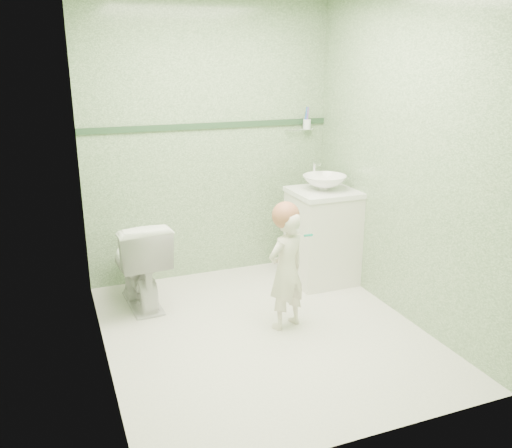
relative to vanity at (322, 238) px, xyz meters
name	(u,v)px	position (x,y,z in m)	size (l,w,h in m)	color
ground	(264,332)	(-0.84, -0.70, -0.40)	(2.50, 2.50, 0.00)	beige
room_shell	(264,170)	(-0.84, -0.70, 0.80)	(2.50, 2.54, 2.40)	gray
trim_stripe	(210,126)	(-0.84, 0.54, 0.95)	(2.20, 0.02, 0.05)	#27442B
vanity	(322,238)	(0.00, 0.00, 0.00)	(0.52, 0.50, 0.80)	silver
counter	(324,192)	(0.00, 0.00, 0.41)	(0.54, 0.52, 0.04)	white
basin	(324,183)	(0.00, 0.00, 0.49)	(0.37, 0.37, 0.13)	white
faucet	(315,169)	(0.00, 0.19, 0.57)	(0.03, 0.13, 0.18)	silver
cup_holder	(306,124)	(0.05, 0.48, 0.93)	(0.26, 0.07, 0.21)	silver
toilet	(139,262)	(-1.58, 0.10, -0.04)	(0.40, 0.70, 0.72)	white
toddler	(286,271)	(-0.65, -0.67, 0.04)	(0.32, 0.21, 0.89)	silver
hair_cap	(286,215)	(-0.65, -0.65, 0.45)	(0.20, 0.20, 0.20)	#A46143
teal_toothbrush	(307,235)	(-0.54, -0.77, 0.33)	(0.10, 0.14, 0.08)	#0C9B7F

